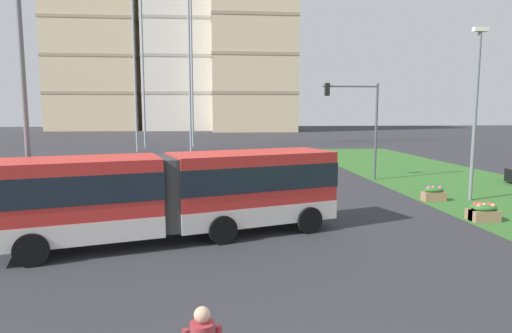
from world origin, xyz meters
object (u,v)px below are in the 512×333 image
Objects in this scene: apartment_tower_westcentre at (180,25)px; car_navy_sedan at (147,174)px; traffic_light_far_right at (359,115)px; streetlight_left at (25,101)px; streetlight_median at (476,108)px; flower_planter_4 at (481,211)px; articulated_bus at (177,193)px; flower_planter_5 at (434,194)px; apartment_tower_centre at (252,41)px; apartment_tower_west at (95,43)px; flower_planter_3 at (485,213)px.

car_navy_sedan is at bearing -87.59° from apartment_tower_westcentre.
streetlight_left is (-15.87, -11.59, 0.56)m from traffic_light_far_right.
streetlight_median is at bearing 13.22° from streetlight_left.
apartment_tower_westcentre is (-18.50, 94.29, 24.93)m from flower_planter_4.
traffic_light_far_right is at bearing 116.03° from streetlight_median.
car_navy_sedan is 17.98m from flower_planter_4.
traffic_light_far_right is (13.41, 0.93, 3.54)m from car_navy_sedan.
flower_planter_5 is (12.26, 5.08, -1.23)m from articulated_bus.
flower_planter_5 is at bearing 22.51° from articulated_bus.
articulated_bus is 1.90× the size of traffic_light_far_right.
apartment_tower_west is at bearing 166.73° from apartment_tower_centre.
apartment_tower_westcentre reaches higher than streetlight_median.
streetlight_left is at bearing 174.45° from articulated_bus.
apartment_tower_westcentre is at bearing 102.71° from streetlight_median.
apartment_tower_centre is at bearing 83.05° from articulated_bus.
apartment_tower_centre is at bearing 91.10° from flower_planter_5.
flower_planter_3 is at bearing -88.96° from apartment_tower_centre.
flower_planter_3 is at bearing -90.00° from flower_planter_4.
apartment_tower_west reaches higher than traffic_light_far_right.
streetlight_left reaches higher than flower_planter_3.
flower_planter_5 is at bearing 178.68° from streetlight_median.
car_navy_sedan is at bearing 77.00° from streetlight_left.
car_navy_sedan is 0.71× the size of traffic_light_far_right.
apartment_tower_westcentre is (-1.08, 94.97, 20.49)m from streetlight_left.
streetlight_left is at bearing -178.56° from flower_planter_3.
flower_planter_4 is at bearing -67.78° from apartment_tower_west.
apartment_tower_centre is (15.83, 87.11, 15.73)m from streetlight_left.
flower_planter_3 is 0.03× the size of apartment_tower_west.
apartment_tower_centre reaches higher than car_navy_sedan.
flower_planter_3 is 0.03× the size of apartment_tower_centre.
streetlight_median is (16.85, -6.12, 3.95)m from car_navy_sedan.
streetlight_left is (-17.41, -0.44, 4.43)m from flower_planter_3.
flower_planter_5 is 8.16m from traffic_light_far_right.
streetlight_left is (-2.46, -10.66, 4.10)m from car_navy_sedan.
articulated_bus is 10.89× the size of flower_planter_5.
articulated_bus is 13.33m from flower_planter_5.
flower_planter_4 is 88.77m from apartment_tower_centre.
streetlight_median is 0.21× the size of apartment_tower_centre.
articulated_bus is 12.38m from flower_planter_4.
flower_planter_3 is at bearing -67.83° from apartment_tower_west.
flower_planter_5 is 0.13× the size of streetlight_median.
car_navy_sedan reaches higher than flower_planter_3.
flower_planter_4 is 0.17× the size of traffic_light_far_right.
traffic_light_far_right is 7.86m from streetlight_median.
apartment_tower_centre is at bearing 91.05° from flower_planter_4.
flower_planter_4 is 6.07m from streetlight_median.
streetlight_left reaches higher than articulated_bus.
apartment_tower_west is (-23.96, 85.26, 20.28)m from car_navy_sedan.
apartment_tower_centre is at bearing 80.08° from car_navy_sedan.
car_navy_sedan is 87.90m from apartment_tower_westcentre.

